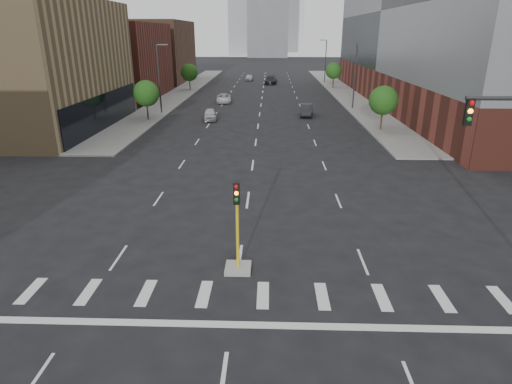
{
  "coord_description": "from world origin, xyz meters",
  "views": [
    {
      "loc": [
        1.41,
        -8.44,
        10.41
      ],
      "look_at": [
        0.72,
        12.79,
        2.5
      ],
      "focal_mm": 30.0,
      "sensor_mm": 36.0,
      "label": 1
    }
  ],
  "objects_px": {
    "car_far_left": "(224,98)",
    "car_deep_right": "(271,80)",
    "median_traffic_signal": "(238,252)",
    "car_distant": "(249,77)",
    "car_mid_right": "(306,110)",
    "car_near_left": "(210,114)"
  },
  "relations": [
    {
      "from": "median_traffic_signal",
      "to": "car_far_left",
      "type": "distance_m",
      "value": 51.74
    },
    {
      "from": "car_near_left",
      "to": "car_distant",
      "type": "height_order",
      "value": "car_near_left"
    },
    {
      "from": "car_deep_right",
      "to": "car_distant",
      "type": "xyz_separation_m",
      "value": [
        -5.03,
        7.14,
        -0.15
      ]
    },
    {
      "from": "car_near_left",
      "to": "car_mid_right",
      "type": "height_order",
      "value": "car_mid_right"
    },
    {
      "from": "car_mid_right",
      "to": "car_distant",
      "type": "height_order",
      "value": "car_mid_right"
    },
    {
      "from": "car_near_left",
      "to": "car_mid_right",
      "type": "distance_m",
      "value": 12.91
    },
    {
      "from": "car_distant",
      "to": "median_traffic_signal",
      "type": "bearing_deg",
      "value": -86.92
    },
    {
      "from": "car_mid_right",
      "to": "car_far_left",
      "type": "xyz_separation_m",
      "value": [
        -12.21,
        11.41,
        -0.09
      ]
    },
    {
      "from": "car_far_left",
      "to": "car_deep_right",
      "type": "xyz_separation_m",
      "value": [
        7.47,
        26.7,
        0.17
      ]
    },
    {
      "from": "median_traffic_signal",
      "to": "car_near_left",
      "type": "bearing_deg",
      "value": 99.66
    },
    {
      "from": "car_deep_right",
      "to": "car_far_left",
      "type": "bearing_deg",
      "value": -100.79
    },
    {
      "from": "median_traffic_signal",
      "to": "car_distant",
      "type": "xyz_separation_m",
      "value": [
        -3.53,
        85.24,
        -0.28
      ]
    },
    {
      "from": "car_near_left",
      "to": "car_deep_right",
      "type": "xyz_separation_m",
      "value": [
        7.76,
        41.34,
        0.13
      ]
    },
    {
      "from": "car_mid_right",
      "to": "car_deep_right",
      "type": "xyz_separation_m",
      "value": [
        -4.74,
        38.11,
        0.09
      ]
    },
    {
      "from": "car_deep_right",
      "to": "car_distant",
      "type": "distance_m",
      "value": 8.74
    },
    {
      "from": "car_near_left",
      "to": "car_mid_right",
      "type": "bearing_deg",
      "value": 6.71
    },
    {
      "from": "car_mid_right",
      "to": "car_distant",
      "type": "bearing_deg",
      "value": 106.42
    },
    {
      "from": "car_far_left",
      "to": "median_traffic_signal",
      "type": "bearing_deg",
      "value": -89.08
    },
    {
      "from": "median_traffic_signal",
      "to": "car_far_left",
      "type": "bearing_deg",
      "value": 96.63
    },
    {
      "from": "car_far_left",
      "to": "car_distant",
      "type": "distance_m",
      "value": 33.94
    },
    {
      "from": "car_far_left",
      "to": "car_deep_right",
      "type": "bearing_deg",
      "value": 68.66
    },
    {
      "from": "car_mid_right",
      "to": "car_far_left",
      "type": "height_order",
      "value": "car_mid_right"
    }
  ]
}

